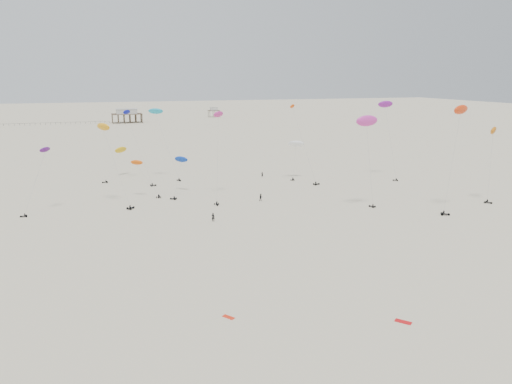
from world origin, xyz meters
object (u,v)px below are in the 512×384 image
object	(u,v)px
pavilion_small	(214,113)
rig_0	(218,138)
pavilion_main	(127,117)
spectator_0	(213,221)
rig_4	(159,121)

from	to	relation	value
pavilion_small	rig_0	size ratio (longest dim) A/B	0.37
pavilion_main	pavilion_small	size ratio (longest dim) A/B	2.33
rig_0	spectator_0	world-z (taller)	rig_0
pavilion_small	rig_4	size ratio (longest dim) A/B	0.39
pavilion_main	rig_4	size ratio (longest dim) A/B	0.91
spectator_0	rig_0	bearing A→B (deg)	-84.95
rig_4	pavilion_small	bearing A→B (deg)	-125.97
rig_0	spectator_0	size ratio (longest dim) A/B	10.44
pavilion_main	rig_4	xyz separation A→B (m)	(-3.43, -203.89, 14.16)
pavilion_main	rig_0	bearing A→B (deg)	-88.09
pavilion_main	pavilion_small	distance (m)	76.16
pavilion_small	rig_4	xyz separation A→B (m)	(-73.43, -233.89, 14.90)
pavilion_main	spectator_0	size ratio (longest dim) A/B	9.06
pavilion_main	rig_0	world-z (taller)	rig_0
rig_0	pavilion_small	bearing A→B (deg)	-100.49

